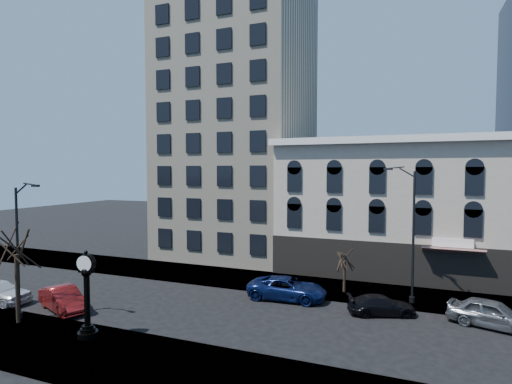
% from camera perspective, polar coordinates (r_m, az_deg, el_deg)
% --- Properties ---
extents(ground, '(160.00, 160.00, 0.00)m').
position_cam_1_polar(ground, '(28.83, -6.90, -16.42)').
color(ground, black).
rests_on(ground, ground).
extents(sidewalk_far, '(160.00, 6.00, 0.12)m').
position_cam_1_polar(sidewalk_far, '(35.72, -0.66, -12.43)').
color(sidewalk_far, gray).
rests_on(sidewalk_far, ground).
extents(sidewalk_near, '(160.00, 6.00, 0.12)m').
position_cam_1_polar(sidewalk_near, '(22.62, -17.34, -22.05)').
color(sidewalk_near, gray).
rests_on(sidewalk_near, ground).
extents(cream_tower, '(15.90, 15.40, 42.50)m').
position_cam_1_polar(cream_tower, '(47.83, -2.62, 14.79)').
color(cream_tower, beige).
rests_on(cream_tower, ground).
extents(victorian_row, '(22.60, 11.19, 12.50)m').
position_cam_1_polar(victorian_row, '(39.96, 20.00, -2.30)').
color(victorian_row, '#BCAD9B').
rests_on(victorian_row, ground).
extents(street_clock, '(1.13, 1.13, 4.98)m').
position_cam_1_polar(street_clock, '(25.35, -22.99, -13.76)').
color(street_clock, black).
rests_on(street_clock, sidewalk_near).
extents(street_lamp_near, '(2.31, 0.44, 8.91)m').
position_cam_1_polar(street_lamp_near, '(29.03, -30.31, -2.82)').
color(street_lamp_near, black).
rests_on(street_lamp_near, sidewalk_near).
extents(street_lamp_far, '(2.52, 1.00, 9.99)m').
position_cam_1_polar(street_lamp_far, '(30.64, 20.35, -0.76)').
color(street_lamp_far, black).
rests_on(street_lamp_far, sidewalk_far).
extents(bare_tree_near, '(4.02, 4.02, 6.91)m').
position_cam_1_polar(bare_tree_near, '(28.97, -31.12, -5.85)').
color(bare_tree_near, '#2F2217').
rests_on(bare_tree_near, sidewalk_near).
extents(bare_tree_far, '(2.27, 2.27, 3.90)m').
position_cam_1_polar(bare_tree_far, '(32.23, 12.53, -8.74)').
color(bare_tree_far, '#2F2217').
rests_on(bare_tree_far, sidewalk_far).
extents(car_near_b, '(5.15, 3.42, 1.61)m').
position_cam_1_polar(car_near_b, '(31.29, -25.83, -13.59)').
color(car_near_b, maroon).
rests_on(car_near_b, ground).
extents(car_far_a, '(6.00, 3.00, 1.63)m').
position_cam_1_polar(car_far_a, '(30.74, 4.47, -13.56)').
color(car_far_a, '#0C194C').
rests_on(car_far_a, ground).
extents(car_far_b, '(4.77, 3.20, 1.28)m').
position_cam_1_polar(car_far_b, '(28.89, 17.47, -15.15)').
color(car_far_b, black).
rests_on(car_far_b, ground).
extents(car_far_c, '(5.41, 3.46, 1.71)m').
position_cam_1_polar(car_far_c, '(29.34, 30.68, -14.72)').
color(car_far_c, '#595B60').
rests_on(car_far_c, ground).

